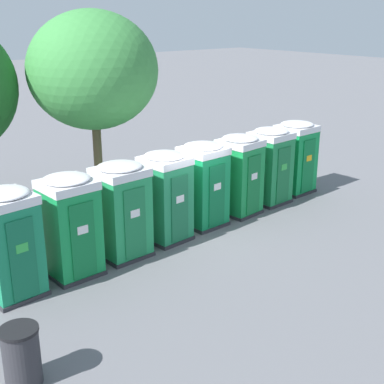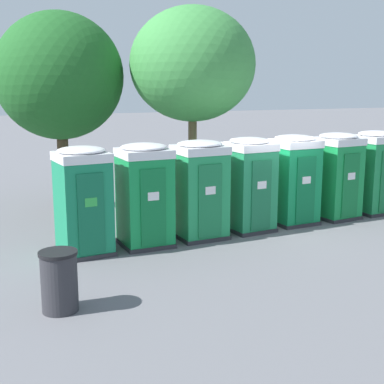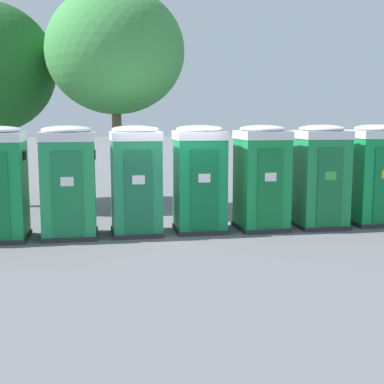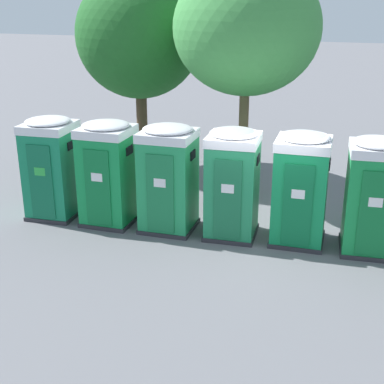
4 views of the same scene
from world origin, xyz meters
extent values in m
plane|color=slate|center=(0.00, 0.00, 0.00)|extent=(120.00, 120.00, 0.00)
cube|color=#2D2D33|center=(-5.31, -0.47, 0.05)|extent=(1.28, 1.31, 0.10)
cube|color=#168254|center=(-5.31, -0.47, 1.15)|extent=(1.22, 1.25, 2.10)
cube|color=#116541|center=(-5.25, -1.05, 1.07)|extent=(0.61, 0.09, 1.85)
cube|color=green|center=(-5.25, -1.07, 1.35)|extent=(0.28, 0.04, 0.20)
cube|color=black|center=(-4.75, -0.42, 1.89)|extent=(0.06, 0.36, 0.20)
cube|color=white|center=(-5.31, -0.47, 2.30)|extent=(1.26, 1.28, 0.20)
ellipsoid|color=white|center=(-5.31, -0.47, 2.45)|extent=(1.20, 1.22, 0.18)
cube|color=#2D2D33|center=(-3.79, -0.39, 0.05)|extent=(1.26, 1.25, 0.10)
cube|color=#148E45|center=(-3.79, -0.39, 1.15)|extent=(1.20, 1.19, 2.10)
cube|color=#0F6F36|center=(-3.76, -0.97, 1.07)|extent=(0.63, 0.06, 1.85)
cube|color=white|center=(-3.76, -0.99, 1.35)|extent=(0.28, 0.02, 0.20)
cube|color=black|center=(-3.20, -0.36, 1.89)|extent=(0.04, 0.36, 0.20)
cube|color=white|center=(-3.79, -0.39, 2.30)|extent=(1.23, 1.23, 0.20)
ellipsoid|color=white|center=(-3.79, -0.39, 2.45)|extent=(1.17, 1.17, 0.18)
cube|color=#2D2D33|center=(-2.27, -0.26, 0.05)|extent=(1.30, 1.27, 0.10)
cube|color=#209553|center=(-2.27, -0.26, 1.15)|extent=(1.24, 1.20, 2.10)
cube|color=#197441|center=(-2.24, -0.85, 1.07)|extent=(0.65, 0.07, 1.85)
cube|color=white|center=(-2.24, -0.87, 1.35)|extent=(0.28, 0.02, 0.20)
cube|color=black|center=(-1.67, -0.23, 1.89)|extent=(0.04, 0.36, 0.20)
cube|color=white|center=(-2.27, -0.26, 2.30)|extent=(1.28, 1.24, 0.20)
ellipsoid|color=white|center=(-2.27, -0.26, 2.45)|extent=(1.22, 1.18, 0.18)
cube|color=#2D2D33|center=(-0.75, -0.12, 0.05)|extent=(1.26, 1.30, 0.10)
cube|color=#1F8652|center=(-0.75, -0.12, 1.15)|extent=(1.20, 1.24, 2.10)
cube|color=#18693F|center=(-0.70, -0.70, 1.07)|extent=(0.61, 0.09, 1.85)
cube|color=white|center=(-0.70, -0.72, 1.35)|extent=(0.28, 0.03, 0.20)
cube|color=black|center=(-0.19, -0.07, 1.89)|extent=(0.06, 0.36, 0.20)
cube|color=white|center=(-0.75, -0.12, 2.30)|extent=(1.24, 1.27, 0.20)
ellipsoid|color=white|center=(-0.75, -0.12, 2.45)|extent=(1.18, 1.21, 0.18)
cube|color=#2D2D33|center=(0.76, 0.05, 0.05)|extent=(1.26, 1.27, 0.10)
cube|color=#118849|center=(0.76, 0.05, 1.15)|extent=(1.20, 1.21, 2.10)
cube|color=#0D6A39|center=(0.80, -0.53, 1.07)|extent=(0.62, 0.07, 1.85)
cube|color=white|center=(0.80, -0.55, 1.35)|extent=(0.28, 0.03, 0.20)
cube|color=black|center=(1.34, 0.09, 1.89)|extent=(0.05, 0.36, 0.20)
cube|color=white|center=(0.76, 0.05, 2.30)|extent=(1.24, 1.24, 0.20)
ellipsoid|color=white|center=(0.76, 0.05, 2.45)|extent=(1.18, 1.18, 0.18)
cube|color=#2D2D33|center=(2.28, 0.10, 0.05)|extent=(1.29, 1.32, 0.10)
cube|color=#168D42|center=(2.28, 0.10, 1.15)|extent=(1.23, 1.26, 2.10)
cube|color=#116E34|center=(2.35, -0.49, 1.07)|extent=(0.61, 0.10, 1.85)
cube|color=white|center=(2.35, -0.50, 1.35)|extent=(0.28, 0.04, 0.20)
cube|color=white|center=(2.28, 0.10, 2.30)|extent=(1.27, 1.30, 0.20)
ellipsoid|color=white|center=(2.28, 0.10, 2.45)|extent=(1.20, 1.23, 0.18)
cylinder|color=brown|center=(-1.25, 2.68, 1.79)|extent=(0.26, 0.26, 3.57)
ellipsoid|color=#3D8C42|center=(-1.25, 2.68, 4.52)|extent=(3.81, 3.81, 3.44)
cylinder|color=#4C3826|center=(-4.99, 4.18, 1.56)|extent=(0.35, 0.35, 3.11)
ellipsoid|color=#1E5B23|center=(-4.99, 4.18, 4.17)|extent=(3.87, 3.87, 3.83)
camera|label=1|loc=(-9.00, -11.44, 6.14)|focal=50.00mm
camera|label=2|loc=(-7.62, -12.63, 3.93)|focal=50.00mm
camera|label=3|loc=(-0.82, -12.52, 2.75)|focal=50.00mm
camera|label=4|loc=(2.25, -11.24, 5.25)|focal=50.00mm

